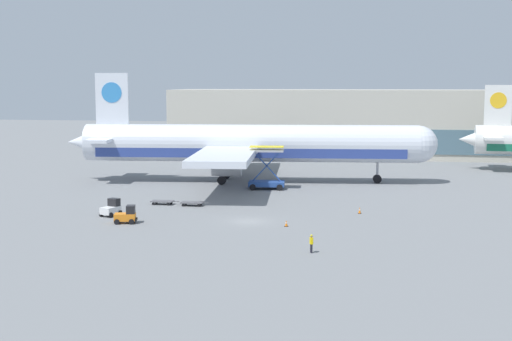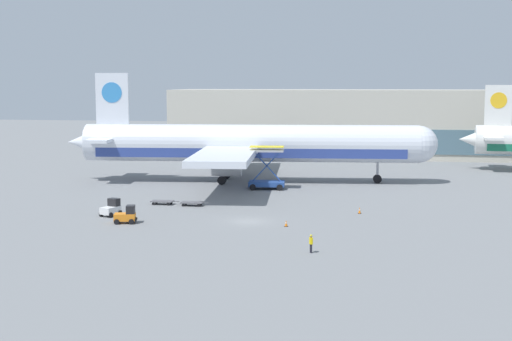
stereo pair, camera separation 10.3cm
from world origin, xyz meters
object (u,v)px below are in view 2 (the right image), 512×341
(baggage_tug_mid, at_px, (126,215))
(traffic_cone_near, at_px, (360,210))
(baggage_dolly_second, at_px, (192,203))
(traffic_cone_far, at_px, (286,223))
(baggage_tug_foreground, at_px, (111,208))
(baggage_dolly_lead, at_px, (162,201))
(scissor_lift_loader, at_px, (267,173))
(airplane_main, at_px, (246,145))
(ground_crew_near, at_px, (311,242))

(baggage_tug_mid, relative_size, traffic_cone_near, 3.41)
(baggage_dolly_second, distance_m, traffic_cone_far, 17.32)
(baggage_tug_foreground, xyz_separation_m, traffic_cone_far, (20.98, -2.82, -0.54))
(baggage_dolly_lead, bearing_deg, scissor_lift_loader, 54.22)
(baggage_tug_foreground, bearing_deg, traffic_cone_far, -78.46)
(baggage_tug_mid, bearing_deg, airplane_main, 66.52)
(airplane_main, height_order, traffic_cone_far, airplane_main)
(airplane_main, relative_size, traffic_cone_far, 83.32)
(ground_crew_near, xyz_separation_m, traffic_cone_near, (3.92, 20.65, -0.62))
(scissor_lift_loader, height_order, traffic_cone_near, scissor_lift_loader)
(scissor_lift_loader, xyz_separation_m, baggage_dolly_lead, (-11.15, -15.46, -1.94))
(baggage_dolly_second, height_order, ground_crew_near, ground_crew_near)
(baggage_tug_foreground, xyz_separation_m, baggage_dolly_second, (7.59, 8.17, -0.49))
(baggage_dolly_lead, bearing_deg, baggage_dolly_second, -4.84)
(baggage_dolly_second, bearing_deg, ground_crew_near, -52.73)
(baggage_tug_mid, xyz_separation_m, ground_crew_near, (21.47, -10.43, 0.13))
(baggage_tug_foreground, height_order, ground_crew_near, baggage_tug_foreground)
(ground_crew_near, height_order, traffic_cone_far, ground_crew_near)
(airplane_main, height_order, scissor_lift_loader, airplane_main)
(baggage_tug_foreground, distance_m, baggage_dolly_lead, 9.25)
(baggage_dolly_second, xyz_separation_m, traffic_cone_near, (21.06, -1.91, -0.00))
(scissor_lift_loader, relative_size, baggage_dolly_lead, 1.69)
(airplane_main, relative_size, baggage_dolly_second, 15.69)
(airplane_main, xyz_separation_m, traffic_cone_far, (10.71, -33.78, -5.50))
(airplane_main, distance_m, traffic_cone_far, 35.86)
(scissor_lift_loader, bearing_deg, baggage_tug_foreground, -127.01)
(baggage_tug_foreground, height_order, baggage_dolly_lead, baggage_tug_foreground)
(baggage_tug_foreground, xyz_separation_m, baggage_dolly_lead, (3.57, 8.52, -0.49))
(baggage_tug_mid, xyz_separation_m, baggage_dolly_second, (4.32, 12.12, -0.49))
(baggage_tug_foreground, bearing_deg, baggage_dolly_lead, -3.56)
(baggage_tug_foreground, height_order, baggage_tug_mid, same)
(baggage_dolly_lead, distance_m, traffic_cone_far, 20.77)
(airplane_main, relative_size, ground_crew_near, 33.79)
(airplane_main, distance_m, baggage_tug_mid, 35.96)
(baggage_tug_mid, bearing_deg, baggage_tug_foreground, 117.42)
(traffic_cone_near, distance_m, traffic_cone_far, 11.89)
(scissor_lift_loader, distance_m, baggage_dolly_lead, 19.16)
(airplane_main, bearing_deg, baggage_tug_foreground, -113.80)
(baggage_dolly_lead, relative_size, baggage_dolly_second, 1.00)
(baggage_dolly_lead, height_order, traffic_cone_near, traffic_cone_near)
(baggage_tug_foreground, height_order, baggage_dolly_second, baggage_tug_foreground)
(baggage_dolly_lead, bearing_deg, traffic_cone_far, -33.04)
(traffic_cone_far, bearing_deg, baggage_dolly_lead, 146.94)
(airplane_main, distance_m, ground_crew_near, 47.85)
(baggage_dolly_lead, relative_size, traffic_cone_far, 5.31)
(baggage_dolly_lead, bearing_deg, ground_crew_near, -47.23)
(traffic_cone_near, bearing_deg, baggage_dolly_second, 174.83)
(baggage_tug_mid, distance_m, traffic_cone_far, 17.76)
(baggage_dolly_lead, distance_m, traffic_cone_near, 25.18)
(baggage_dolly_lead, relative_size, traffic_cone_near, 4.70)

